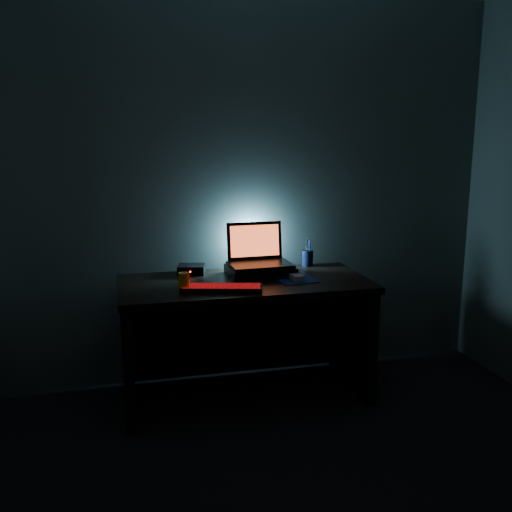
# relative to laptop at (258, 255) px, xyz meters

# --- Properties ---
(room) EXTENTS (3.50, 4.00, 2.50)m
(room) POSITION_rel_laptop_xyz_m (-0.12, -1.79, 0.38)
(room) COLOR black
(room) RESTS_ON ground
(desk) EXTENTS (1.50, 0.70, 0.75)m
(desk) POSITION_rel_laptop_xyz_m (-0.12, -0.11, -0.38)
(desk) COLOR black
(desk) RESTS_ON ground
(riser) EXTENTS (0.41, 0.31, 0.06)m
(riser) POSITION_rel_laptop_xyz_m (0.00, -0.05, -0.09)
(riser) COLOR black
(riser) RESTS_ON desk
(laptop) EXTENTS (0.39, 0.30, 0.26)m
(laptop) POSITION_rel_laptop_xyz_m (0.00, 0.00, 0.00)
(laptop) COLOR black
(laptop) RESTS_ON riser
(keyboard) EXTENTS (0.48, 0.25, 0.03)m
(keyboard) POSITION_rel_laptop_xyz_m (-0.30, -0.35, -0.11)
(keyboard) COLOR black
(keyboard) RESTS_ON desk
(mousepad) EXTENTS (0.25, 0.23, 0.00)m
(mousepad) POSITION_rel_laptop_xyz_m (0.18, -0.23, -0.12)
(mousepad) COLOR navy
(mousepad) RESTS_ON desk
(mouse) EXTENTS (0.08, 0.12, 0.03)m
(mouse) POSITION_rel_laptop_xyz_m (0.18, -0.23, -0.10)
(mouse) COLOR #9E9FA4
(mouse) RESTS_ON mousepad
(pen_cup) EXTENTS (0.09, 0.09, 0.11)m
(pen_cup) POSITION_rel_laptop_xyz_m (0.38, 0.13, -0.07)
(pen_cup) COLOR black
(pen_cup) RESTS_ON desk
(juice_glass) EXTENTS (0.07, 0.07, 0.11)m
(juice_glass) POSITION_rel_laptop_xyz_m (-0.51, -0.32, -0.07)
(juice_glass) COLOR #FFAF0D
(juice_glass) RESTS_ON desk
(router) EXTENTS (0.19, 0.17, 0.06)m
(router) POSITION_rel_laptop_xyz_m (-0.41, 0.10, -0.09)
(router) COLOR black
(router) RESTS_ON desk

